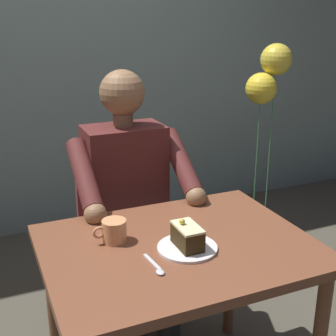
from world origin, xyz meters
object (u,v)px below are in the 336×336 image
(dining_table, at_px, (178,267))
(dessert_spoon, at_px, (156,267))
(chair, at_px, (121,221))
(cake_slice, at_px, (187,236))
(coffee_cup, at_px, (114,230))
(balloon_display, at_px, (266,109))
(seated_person, at_px, (131,205))

(dining_table, height_order, dessert_spoon, dessert_spoon)
(chair, height_order, cake_slice, chair)
(dining_table, distance_m, chair, 0.70)
(cake_slice, bearing_deg, coffee_cup, -35.74)
(balloon_display, bearing_deg, dessert_spoon, 43.10)
(seated_person, xyz_separation_m, balloon_display, (-1.01, -0.42, 0.29))
(chair, xyz_separation_m, balloon_display, (-1.01, -0.25, 0.44))
(chair, height_order, seated_person, seated_person)
(seated_person, xyz_separation_m, coffee_cup, (0.20, 0.42, 0.10))
(chair, xyz_separation_m, cake_slice, (-0.01, 0.74, 0.26))
(dining_table, height_order, coffee_cup, coffee_cup)
(dining_table, xyz_separation_m, coffee_cup, (0.20, -0.11, 0.14))
(dining_table, height_order, cake_slice, cake_slice)
(cake_slice, xyz_separation_m, balloon_display, (-1.00, -0.99, 0.18))
(seated_person, height_order, dessert_spoon, seated_person)
(seated_person, relative_size, cake_slice, 9.81)
(coffee_cup, distance_m, dessert_spoon, 0.24)
(dining_table, bearing_deg, chair, -90.00)
(coffee_cup, bearing_deg, chair, -109.01)
(cake_slice, relative_size, coffee_cup, 1.05)
(seated_person, bearing_deg, cake_slice, 91.18)
(cake_slice, height_order, balloon_display, balloon_display)
(chair, distance_m, balloon_display, 1.13)
(dessert_spoon, relative_size, balloon_display, 0.11)
(chair, distance_m, seated_person, 0.23)
(chair, height_order, coffee_cup, chair)
(dining_table, bearing_deg, coffee_cup, -27.53)
(chair, relative_size, dessert_spoon, 6.34)
(dessert_spoon, bearing_deg, chair, -99.25)
(seated_person, distance_m, dessert_spoon, 0.66)
(dining_table, bearing_deg, seated_person, -90.00)
(dining_table, distance_m, balloon_display, 1.42)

